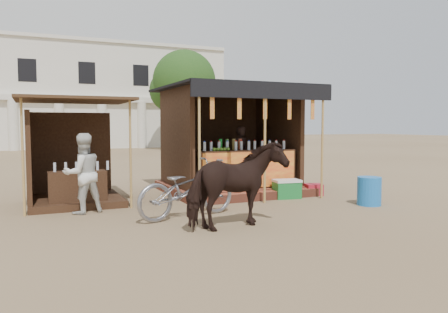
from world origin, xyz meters
TOP-DOWN VIEW (x-y plane):
  - ground at (0.00, 0.00)m, footprint 120.00×120.00m
  - main_stall at (1.01, 3.36)m, footprint 3.60×3.61m
  - secondary_stall at (-3.17, 3.24)m, footprint 2.40×2.40m
  - cow at (-0.66, -0.43)m, footprint 1.93×1.18m
  - motorbike at (-1.15, 0.76)m, footprint 2.28×1.27m
  - bystander at (-2.96, 2.00)m, footprint 0.93×0.81m
  - blue_barrel at (3.01, 0.35)m, footprint 0.54×0.54m
  - red_crate at (2.69, 2.00)m, footprint 0.49×0.46m
  - cooler at (1.81, 1.89)m, footprint 0.70×0.53m
  - background_building at (-2.00, 29.94)m, footprint 26.00×7.45m
  - tree at (5.81, 22.14)m, footprint 4.50×4.40m

SIDE VIEW (x-z plane):
  - ground at x=0.00m, z-range 0.00..0.00m
  - red_crate at x=2.69m, z-range 0.00..0.29m
  - cooler at x=1.81m, z-range 0.00..0.46m
  - blue_barrel at x=3.01m, z-range 0.00..0.63m
  - motorbike at x=-1.15m, z-range 0.00..1.13m
  - cow at x=-0.66m, z-range 0.00..1.52m
  - bystander at x=-2.96m, z-range 0.00..1.63m
  - secondary_stall at x=-3.17m, z-range -0.34..2.04m
  - main_stall at x=1.01m, z-range -0.37..2.41m
  - background_building at x=-2.00m, z-range -0.11..8.07m
  - tree at x=5.81m, z-range 1.13..8.13m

